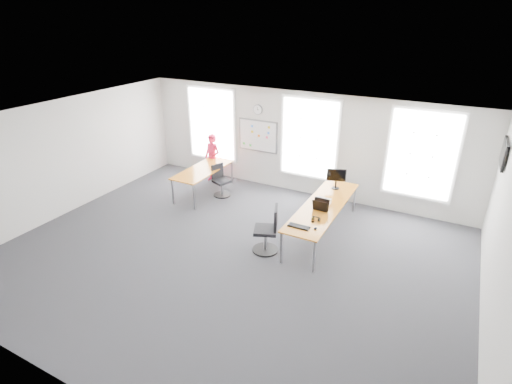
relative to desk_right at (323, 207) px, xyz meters
The scene contains 24 objects.
floor 2.51m from the desk_right, 128.68° to the right, with size 10.00×10.00×0.00m, color #2A2A30.
ceiling 3.30m from the desk_right, 128.68° to the right, with size 10.00×10.00×0.00m, color white.
wall_back 2.71m from the desk_right, 125.20° to the left, with size 10.00×10.00×0.00m, color silver.
wall_front 6.11m from the desk_right, 104.33° to the right, with size 10.00×10.00×0.00m, color silver.
wall_left 6.81m from the desk_right, 163.92° to the right, with size 10.00×10.00×0.00m, color silver.
wall_right 4.04m from the desk_right, 28.16° to the right, with size 10.00×10.00×0.00m, color silver.
window_left 5.06m from the desk_right, 155.02° to the left, with size 1.60×0.06×2.20m, color white.
window_mid 2.60m from the desk_right, 119.79° to the left, with size 1.60×0.06×2.20m, color white.
window_right 2.93m from the desk_right, 49.35° to the left, with size 1.60×0.06×2.20m, color white.
desk_right is the anchor object (origin of this frame).
desk_left 3.96m from the desk_right, behind, with size 0.85×2.13×0.78m.
chair_right 1.54m from the desk_right, 123.08° to the right, with size 0.65×0.65×1.11m.
chair_left 3.51m from the desk_right, 166.86° to the left, with size 0.55×0.55×0.94m.
person 4.51m from the desk_right, 159.13° to the left, with size 0.56×0.37×1.53m, color red.
whiteboard 3.63m from the desk_right, 143.66° to the left, with size 1.20×0.03×0.90m, color white.
wall_clock 3.89m from the desk_right, 143.66° to the left, with size 0.30×0.30×0.04m, color gray.
tv 3.95m from the desk_right, 18.08° to the left, with size 0.06×0.90×0.55m, color black.
keyboard 1.25m from the desk_right, 95.43° to the right, with size 0.47×0.17×0.02m, color black.
mouse 1.20m from the desk_right, 78.85° to the right, with size 0.07×0.11×0.04m, color black.
lens_cap 0.90m from the desk_right, 85.52° to the right, with size 0.07×0.07×0.01m, color black.
headphones 0.82m from the desk_right, 82.46° to the right, with size 0.18×0.09×0.10m.
laptop_sleeve 0.38m from the desk_right, 82.92° to the right, with size 0.37×0.20×0.30m.
paper_stack 0.14m from the desk_right, 119.65° to the left, with size 0.35×0.26×0.12m, color beige.
monitor 1.14m from the desk_right, 92.29° to the left, with size 0.48×0.21×0.55m.
Camera 1 is at (4.04, -6.39, 5.03)m, focal length 28.00 mm.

